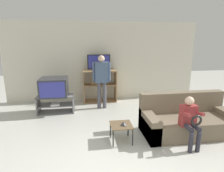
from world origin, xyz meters
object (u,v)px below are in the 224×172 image
object	(u,v)px
television_main	(54,87)
person_seated_child	(190,118)
tv_stand	(56,104)
media_shelf	(100,86)
remote_control_black	(123,124)
person_standing_adult	(102,77)
television_flat	(99,63)
couch	(186,120)
remote_control_white	(125,125)
snack_table	(121,127)

from	to	relation	value
television_main	person_seated_child	xyz separation A→B (m)	(2.81, -2.14, -0.18)
tv_stand	media_shelf	bearing A→B (deg)	30.74
remote_control_black	person_standing_adult	bearing A→B (deg)	118.59
television_flat	remote_control_black	bearing A→B (deg)	-84.33
remote_control_black	couch	bearing A→B (deg)	28.85
remote_control_white	person_seated_child	world-z (taller)	person_seated_child
snack_table	person_standing_adult	size ratio (longest dim) A/B	0.27
television_main	remote_control_black	xyz separation A→B (m)	(1.58, -1.81, -0.37)
snack_table	tv_stand	bearing A→B (deg)	130.17
remote_control_black	remote_control_white	world-z (taller)	same
remote_control_black	person_standing_adult	xyz separation A→B (m)	(-0.24, 1.98, 0.59)
media_shelf	remote_control_black	distance (m)	2.63
remote_control_white	person_seated_child	xyz separation A→B (m)	(1.20, -0.30, 0.19)
person_standing_adult	snack_table	bearing A→B (deg)	-83.89
television_main	television_flat	world-z (taller)	television_flat
couch	person_standing_adult	xyz separation A→B (m)	(-1.72, 1.79, 0.68)
remote_control_white	person_seated_child	bearing A→B (deg)	-21.77
television_main	snack_table	size ratio (longest dim) A/B	1.68
snack_table	couch	bearing A→B (deg)	6.56
snack_table	remote_control_black	size ratio (longest dim) A/B	3.01
tv_stand	media_shelf	distance (m)	1.56
media_shelf	person_seated_child	distance (m)	3.29
tv_stand	couch	world-z (taller)	couch
tv_stand	person_standing_adult	bearing A→B (deg)	6.31
television_main	remote_control_white	xyz separation A→B (m)	(1.61, -1.84, -0.37)
television_main	person_seated_child	size ratio (longest dim) A/B	0.74
remote_control_white	television_main	bearing A→B (deg)	123.47
television_flat	snack_table	bearing A→B (deg)	-84.89
person_seated_child	television_flat	bearing A→B (deg)	116.86
remote_control_white	couch	distance (m)	1.46
media_shelf	remote_control_black	xyz separation A→B (m)	(0.25, -2.61, -0.16)
remote_control_black	snack_table	bearing A→B (deg)	179.07
tv_stand	remote_control_white	size ratio (longest dim) A/B	6.98
tv_stand	media_shelf	size ratio (longest dim) A/B	0.93
tv_stand	person_standing_adult	xyz separation A→B (m)	(1.32, 0.15, 0.72)
person_standing_adult	couch	bearing A→B (deg)	-46.16
snack_table	person_seated_child	size ratio (longest dim) A/B	0.44
snack_table	person_seated_child	bearing A→B (deg)	-15.03
remote_control_black	person_seated_child	distance (m)	1.30
remote_control_black	remote_control_white	size ratio (longest dim) A/B	1.00
tv_stand	television_main	xyz separation A→B (m)	(-0.01, -0.02, 0.51)
snack_table	remote_control_white	distance (m)	0.09
remote_control_white	person_standing_adult	bearing A→B (deg)	90.08
tv_stand	remote_control_white	bearing A→B (deg)	-49.27
person_seated_child	media_shelf	bearing A→B (deg)	116.78
television_flat	person_standing_adult	distance (m)	0.73
television_main	media_shelf	distance (m)	1.57
television_main	television_flat	bearing A→B (deg)	31.88
media_shelf	television_flat	bearing A→B (deg)	128.47
couch	person_standing_adult	bearing A→B (deg)	133.84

